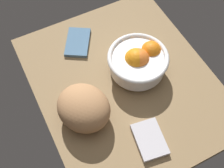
{
  "coord_description": "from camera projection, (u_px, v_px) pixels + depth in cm",
  "views": [
    {
      "loc": [
        43.06,
        -26.41,
        82.01
      ],
      "look_at": [
        1.93,
        -5.39,
        5.0
      ],
      "focal_mm": 47.35,
      "sensor_mm": 36.0,
      "label": 1
    }
  ],
  "objects": [
    {
      "name": "fruit_bowl",
      "position": [
        139.0,
        60.0,
        0.94
      ],
      "size": [
        19.52,
        19.52,
        9.87
      ],
      "color": "white",
      "rests_on": "ground"
    },
    {
      "name": "bread_loaf",
      "position": [
        84.0,
        108.0,
        0.85
      ],
      "size": [
        20.67,
        19.61,
        10.74
      ],
      "primitive_type": "ellipsoid",
      "rotation": [
        0.0,
        0.0,
        3.53
      ],
      "color": "#AE7B50",
      "rests_on": "ground"
    },
    {
      "name": "napkin_spare",
      "position": [
        150.0,
        139.0,
        0.85
      ],
      "size": [
        12.59,
        9.61,
        1.59
      ],
      "primitive_type": "cube",
      "rotation": [
        0.0,
        0.0,
        -0.16
      ],
      "color": "#BEBBC2",
      "rests_on": "ground"
    },
    {
      "name": "ground_plane",
      "position": [
        124.0,
        83.0,
        0.98
      ],
      "size": [
        66.62,
        55.72,
        3.0
      ],
      "primitive_type": "cube",
      "color": "olive"
    },
    {
      "name": "napkin_folded",
      "position": [
        78.0,
        42.0,
        1.04
      ],
      "size": [
        14.65,
        13.1,
        1.25
      ],
      "primitive_type": "cube",
      "rotation": [
        0.0,
        0.0,
        -0.54
      ],
      "color": "slate",
      "rests_on": "ground"
    }
  ]
}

